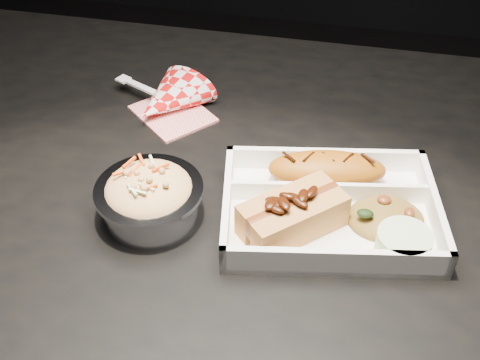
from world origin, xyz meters
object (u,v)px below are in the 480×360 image
food_tray (329,212)px  foil_coleslaw_cup (150,196)px  fried_pastry (327,170)px  dining_table (245,234)px  hotdog (293,212)px  napkin_fork (168,101)px

food_tray → foil_coleslaw_cup: size_ratio=2.19×
food_tray → fried_pastry: bearing=90.0°
dining_table → hotdog: hotdog is taller
fried_pastry → hotdog: hotdog is taller
hotdog → foil_coleslaw_cup: (-0.17, -0.01, 0.00)m
fried_pastry → napkin_fork: (-0.25, 0.12, -0.01)m
food_tray → hotdog: hotdog is taller
fried_pastry → foil_coleslaw_cup: 0.22m
napkin_fork → hotdog: bearing=-20.0°
dining_table → foil_coleslaw_cup: bearing=-140.7°
food_tray → foil_coleslaw_cup: (-0.21, -0.04, 0.02)m
hotdog → fried_pastry: bearing=28.1°
food_tray → hotdog: 0.06m
hotdog → napkin_fork: bearing=92.1°
fried_pastry → hotdog: size_ratio=1.15×
hotdog → foil_coleslaw_cup: size_ratio=1.00×
foil_coleslaw_cup → food_tray: bearing=11.5°
fried_pastry → napkin_fork: 0.28m
dining_table → napkin_fork: 0.23m
hotdog → napkin_fork: (-0.22, 0.21, -0.02)m
food_tray → hotdog: bearing=-149.2°
hotdog → napkin_fork: napkin_fork is taller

